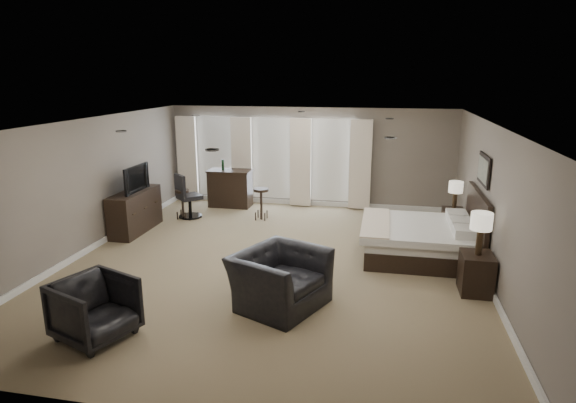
% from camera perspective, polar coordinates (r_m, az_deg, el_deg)
% --- Properties ---
extents(room, '(7.60, 8.60, 2.64)m').
position_cam_1_polar(room, '(8.65, -1.82, 0.68)').
color(room, '#857455').
rests_on(room, ground).
extents(window_bay, '(5.25, 0.20, 2.30)m').
position_cam_1_polar(window_bay, '(12.81, -2.01, 4.88)').
color(window_bay, silver).
rests_on(window_bay, room).
extents(bed, '(2.08, 1.99, 1.32)m').
position_cam_1_polar(bed, '(9.49, 14.85, -2.54)').
color(bed, silver).
rests_on(bed, ground).
extents(nightstand_near, '(0.49, 0.60, 0.65)m').
position_cam_1_polar(nightstand_near, '(8.35, 21.39, -7.95)').
color(nightstand_near, black).
rests_on(nightstand_near, ground).
extents(nightstand_far, '(0.45, 0.54, 0.59)m').
position_cam_1_polar(nightstand_far, '(11.07, 18.93, -2.36)').
color(nightstand_far, black).
rests_on(nightstand_far, ground).
extents(lamp_near, '(0.33, 0.33, 0.69)m').
position_cam_1_polar(lamp_near, '(8.13, 21.83, -3.58)').
color(lamp_near, beige).
rests_on(lamp_near, nightstand_near).
extents(lamp_far, '(0.30, 0.30, 0.62)m').
position_cam_1_polar(lamp_far, '(10.91, 19.19, 0.68)').
color(lamp_far, beige).
rests_on(lamp_far, nightstand_far).
extents(wall_art, '(0.04, 0.96, 0.56)m').
position_cam_1_polar(wall_art, '(9.38, 22.14, 3.51)').
color(wall_art, slate).
rests_on(wall_art, room).
extents(dresser, '(0.51, 1.58, 0.92)m').
position_cam_1_polar(dresser, '(11.24, -17.66, -1.12)').
color(dresser, black).
rests_on(dresser, ground).
extents(tv, '(0.58, 1.01, 0.13)m').
position_cam_1_polar(tv, '(11.12, -17.87, 1.49)').
color(tv, black).
rests_on(tv, dresser).
extents(armchair_near, '(1.32, 1.55, 1.14)m').
position_cam_1_polar(armchair_near, '(7.28, -0.98, -8.15)').
color(armchair_near, black).
rests_on(armchair_near, ground).
extents(armchair_far, '(1.10, 1.13, 0.91)m').
position_cam_1_polar(armchair_far, '(6.96, -21.95, -11.44)').
color(armchair_far, black).
rests_on(armchair_far, ground).
extents(bar_counter, '(1.14, 0.59, 0.99)m').
position_cam_1_polar(bar_counter, '(12.85, -6.86, 1.59)').
color(bar_counter, black).
rests_on(bar_counter, ground).
extents(bar_stool_left, '(0.35, 0.35, 0.72)m').
position_cam_1_polar(bar_stool_left, '(11.96, -12.37, -0.32)').
color(bar_stool_left, black).
rests_on(bar_stool_left, ground).
extents(bar_stool_right, '(0.39, 0.39, 0.77)m').
position_cam_1_polar(bar_stool_right, '(11.62, -3.19, -0.31)').
color(bar_stool_right, black).
rests_on(bar_stool_right, ground).
extents(desk_chair, '(0.79, 0.79, 1.10)m').
position_cam_1_polar(desk_chair, '(11.98, -11.60, 0.69)').
color(desk_chair, black).
rests_on(desk_chair, ground).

